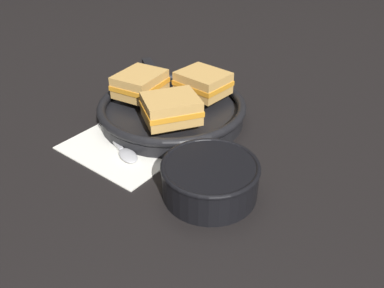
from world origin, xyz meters
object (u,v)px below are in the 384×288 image
at_px(spoon, 123,149).
at_px(sandwich_far_left, 140,84).
at_px(sandwich_near_left, 171,109).
at_px(sandwich_near_right, 203,83).
at_px(soup_bowl, 210,177).
at_px(skillet, 172,110).

xyz_separation_m(spoon, sandwich_far_left, (-0.06, 0.15, 0.06)).
height_order(spoon, sandwich_near_left, sandwich_near_left).
xyz_separation_m(sandwich_near_left, sandwich_near_right, (0.00, 0.13, 0.00)).
xyz_separation_m(soup_bowl, sandwich_near_left, (-0.13, 0.12, 0.03)).
bearing_deg(spoon, sandwich_far_left, 142.03).
bearing_deg(sandwich_near_left, sandwich_far_left, 148.21).
relative_size(soup_bowl, spoon, 1.03).
xyz_separation_m(spoon, sandwich_near_right, (0.06, 0.22, 0.06)).
height_order(soup_bowl, spoon, soup_bowl).
height_order(skillet, sandwich_near_left, sandwich_near_left).
bearing_deg(sandwich_far_left, soup_bowl, -37.50).
relative_size(sandwich_near_left, sandwich_near_right, 1.09).
height_order(spoon, sandwich_near_right, sandwich_near_right).
xyz_separation_m(spoon, skillet, (0.02, 0.15, 0.01)).
bearing_deg(spoon, sandwich_near_left, 88.29).
bearing_deg(soup_bowl, spoon, 169.90).
relative_size(soup_bowl, sandwich_near_right, 1.26).
bearing_deg(sandwich_near_left, spoon, -123.41).
height_order(sandwich_near_right, sandwich_far_left, same).
distance_m(soup_bowl, skillet, 0.25).
relative_size(spoon, skillet, 0.40).
relative_size(skillet, sandwich_near_right, 3.05).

